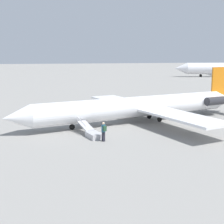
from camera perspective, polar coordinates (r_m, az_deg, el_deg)
The scene contains 4 objects.
ground_plane at distance 35.85m, azimuth 4.58°, elevation -1.87°, with size 600.00×600.00×0.00m, color gray.
airplane_main at distance 36.00m, azimuth 5.80°, elevation 1.09°, with size 29.79×23.03×6.07m.
boarding_stairs at distance 29.19m, azimuth -3.61°, elevation -3.91°, with size 1.72×4.13×1.57m.
passenger at distance 27.56m, azimuth -1.55°, elevation -3.36°, with size 0.38×0.56×1.74m.
Camera 1 is at (13.47, 32.39, 7.42)m, focal length 50.00 mm.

